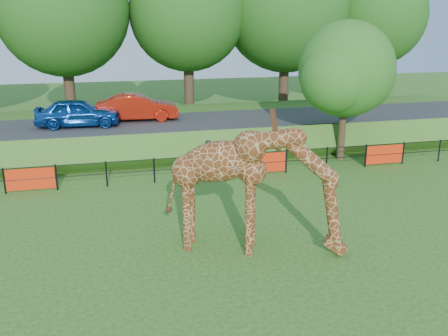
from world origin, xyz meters
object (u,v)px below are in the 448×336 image
at_px(car_blue, 78,113).
at_px(car_red, 137,107).
at_px(visitor, 208,157).
at_px(giraffe, 256,190).
at_px(tree_east, 347,73).

bearing_deg(car_blue, car_red, -71.37).
bearing_deg(car_blue, visitor, -129.16).
height_order(giraffe, visitor, giraffe).
distance_m(car_red, visitor, 6.69).
distance_m(car_blue, car_red, 3.22).
relative_size(car_blue, tree_east, 0.63).
xyz_separation_m(car_blue, tree_east, (12.81, -4.24, 2.14)).
bearing_deg(giraffe, tree_east, 73.26).
xyz_separation_m(car_red, tree_east, (9.72, -5.13, 2.14)).
relative_size(giraffe, car_blue, 1.28).
distance_m(giraffe, car_blue, 14.24).
bearing_deg(visitor, giraffe, 74.37).
xyz_separation_m(car_blue, car_red, (3.09, 0.89, -0.00)).
bearing_deg(tree_east, visitor, -173.04).
height_order(car_blue, car_red, car_blue).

